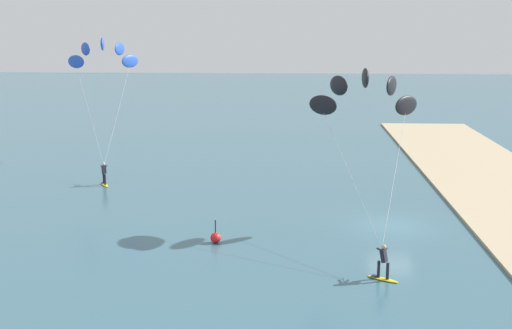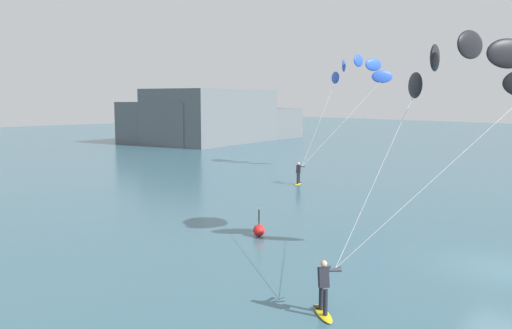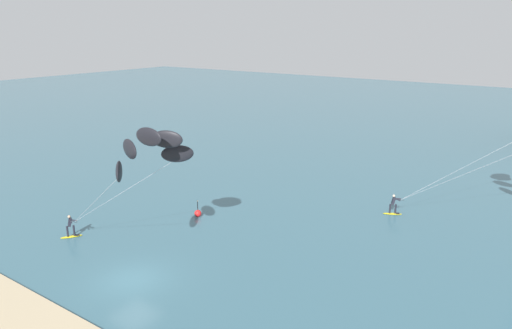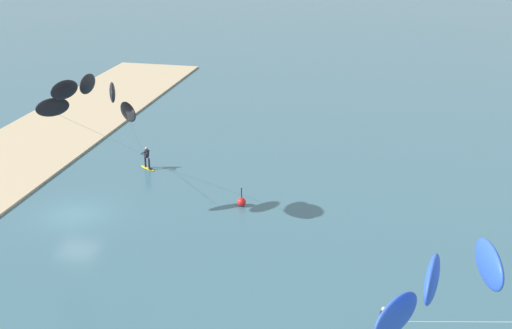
% 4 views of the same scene
% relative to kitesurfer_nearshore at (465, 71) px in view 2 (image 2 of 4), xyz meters
% --- Properties ---
extents(ground_plane, '(240.00, 240.00, 0.00)m').
position_rel_kitesurfer_nearshore_xyz_m(ground_plane, '(0.13, -1.77, -7.46)').
color(ground_plane, '#386070').
extents(kitesurfer_nearshore, '(10.18, 6.31, 9.04)m').
position_rel_kitesurfer_nearshore_xyz_m(kitesurfer_nearshore, '(0.00, 0.00, 0.00)').
color(kitesurfer_nearshore, yellow).
rests_on(kitesurfer_nearshore, ground).
extents(kitesurfer_mid_water, '(12.48, 6.21, 10.29)m').
position_rel_kitesurfer_nearshore_xyz_m(kitesurfer_mid_water, '(18.96, 20.06, 1.22)').
color(kitesurfer_mid_water, yellow).
rests_on(kitesurfer_mid_water, ground).
extents(marker_buoy, '(0.56, 0.56, 1.38)m').
position_rel_kitesurfer_nearshore_xyz_m(marker_buoy, '(-3.46, 8.04, -7.16)').
color(marker_buoy, red).
rests_on(marker_buoy, ground).
extents(distant_headland, '(29.16, 19.77, 7.66)m').
position_rel_kitesurfer_nearshore_xyz_m(distant_headland, '(28.59, 54.36, -4.32)').
color(distant_headland, '#565B60').
rests_on(distant_headland, ground).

